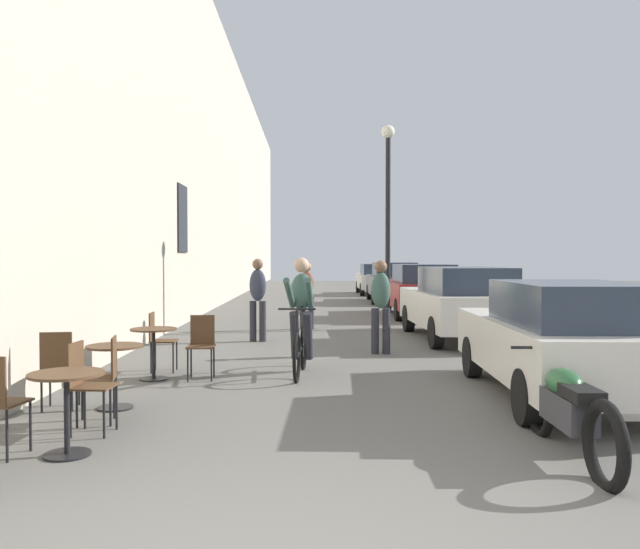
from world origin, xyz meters
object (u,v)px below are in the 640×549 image
cafe_chair_near_toward_wall (86,381)px  parked_car_third (421,289)px  cafe_table_near (67,396)px  pedestrian_far (307,292)px  cafe_table_far (154,342)px  cyclist_on_bicycle (301,319)px  cafe_table_mid (115,363)px  cafe_chair_far_toward_wall (159,337)px  parked_car_fifth (376,279)px  pedestrian_mid (258,295)px  parked_motorcycle (569,410)px  cafe_chair_mid_toward_street (104,373)px  parked_car_fourth (393,282)px  parked_car_nearest (561,338)px  street_lamp (388,200)px  cafe_chair_mid_toward_wall (59,364)px  pedestrian_near (381,301)px  cafe_chair_far_toward_street (202,342)px

cafe_chair_near_toward_wall → parked_car_third: size_ratio=0.21×
cafe_table_near → pedestrian_far: pedestrian_far is taller
cafe_table_far → cyclist_on_bicycle: size_ratio=0.41×
cafe_table_mid → cafe_chair_far_toward_wall: cafe_chair_far_toward_wall is taller
cafe_table_mid → parked_car_fifth: (5.25, 22.59, 0.22)m
cafe_table_near → pedestrian_mid: 7.62m
cafe_chair_near_toward_wall → parked_motorcycle: (4.40, -0.78, -0.11)m
cafe_chair_near_toward_wall → cafe_chair_mid_toward_street: (0.04, 0.41, 0.00)m
cafe_table_mid → parked_car_fourth: parked_car_fourth is taller
parked_car_nearest → parked_car_fifth: parked_car_nearest is taller
cafe_chair_mid_toward_street → street_lamp: size_ratio=0.18×
cafe_chair_mid_toward_wall → parked_car_fifth: bearing=75.5°
cafe_chair_mid_toward_street → cafe_chair_far_toward_wall: size_ratio=1.00×
cafe_chair_far_toward_wall → parked_car_third: (5.47, 8.94, 0.27)m
pedestrian_near → parked_motorcycle: bearing=-80.5°
cafe_table_mid → cyclist_on_bicycle: bearing=46.4°
cyclist_on_bicycle → pedestrian_far: cyclist_on_bicycle is taller
parked_car_third → parked_motorcycle: (-0.97, -13.11, -0.39)m
cafe_chair_mid_toward_street → parked_car_fifth: 23.79m
cafe_table_mid → parked_car_nearest: size_ratio=0.18×
pedestrian_near → parked_car_third: size_ratio=0.39×
cyclist_on_bicycle → parked_car_fourth: size_ratio=0.40×
pedestrian_mid → cafe_chair_near_toward_wall: bearing=-99.0°
parked_car_fourth → pedestrian_mid: bearing=-110.2°
street_lamp → cafe_chair_far_toward_wall: bearing=-125.3°
parked_car_nearest → parked_car_fourth: parked_car_fourth is taller
parked_car_third → pedestrian_far: bearing=-135.4°
parked_car_third → parked_motorcycle: size_ratio=2.00×
pedestrian_near → street_lamp: 4.70m
parked_car_fourth → cafe_table_far: bearing=-108.9°
cafe_table_near → parked_motorcycle: 4.32m
cafe_table_near → pedestrian_mid: pedestrian_mid is taller
cafe_chair_mid_toward_wall → parked_motorcycle: (5.04, -1.74, -0.11)m
cafe_table_mid → parked_car_third: (5.41, 11.29, 0.27)m
pedestrian_near → pedestrian_mid: bearing=143.2°
cafe_chair_far_toward_street → cafe_chair_mid_toward_street: bearing=-103.8°
cafe_chair_mid_toward_wall → cafe_table_far: cafe_chair_mid_toward_wall is taller
pedestrian_near → parked_car_fourth: (1.90, 13.25, -0.14)m
cafe_table_mid → cafe_chair_far_toward_wall: size_ratio=0.81×
parked_car_nearest → cafe_table_mid: bearing=-175.7°
parked_car_nearest → pedestrian_far: bearing=112.2°
parked_car_third → parked_motorcycle: 13.15m
parked_car_nearest → parked_car_fifth: (0.02, 22.20, -0.00)m
cafe_table_near → parked_car_third: size_ratio=0.17×
cafe_chair_mid_toward_wall → cafe_chair_far_toward_street: (1.27, 1.88, 0.00)m
cafe_table_mid → cafe_table_far: (0.01, 1.73, 0.00)m
cafe_chair_near_toward_wall → cafe_chair_far_toward_wall: same height
cafe_table_near → pedestrian_far: size_ratio=0.45×
cafe_chair_mid_toward_wall → cafe_chair_far_toward_street: bearing=55.9°
cafe_chair_mid_toward_street → parked_car_fourth: parked_car_fourth is taller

